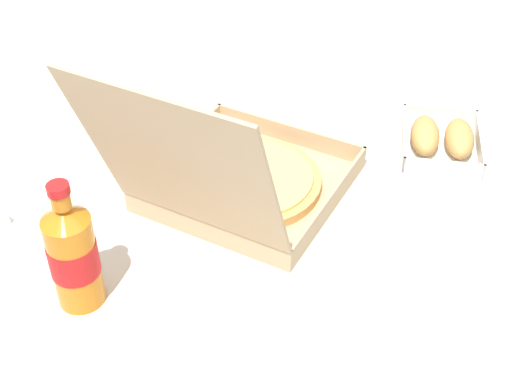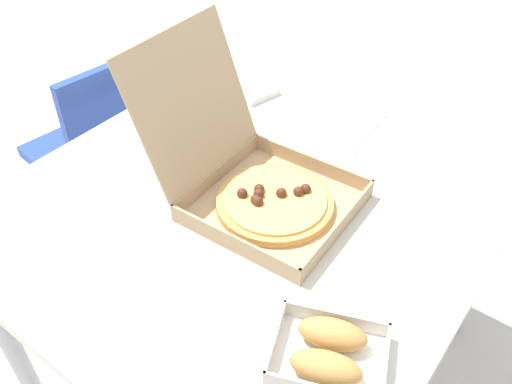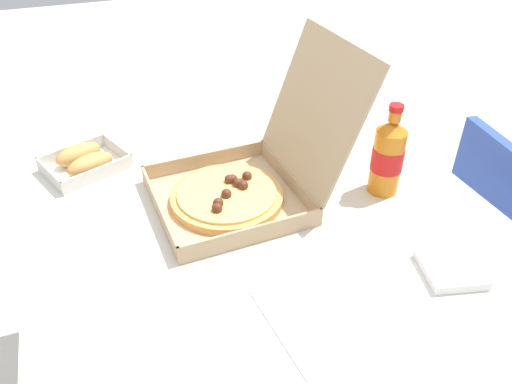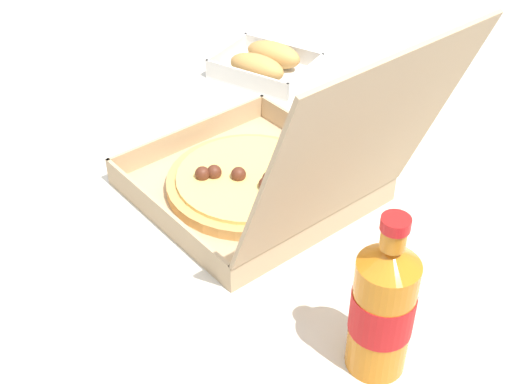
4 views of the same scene
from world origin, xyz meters
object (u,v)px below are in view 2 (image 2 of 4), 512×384
Objects in this scene: paper_menu at (345,126)px; napkin_pile at (254,90)px; cola_bottle at (176,104)px; pizza_box_open at (259,183)px; bread_side_box at (329,352)px; chair at (106,147)px.

napkin_pile is at bearing 86.00° from paper_menu.
napkin_pile is at bearing -5.20° from cola_bottle.
pizza_box_open is 0.34m from cola_bottle.
paper_menu is at bearing -88.13° from napkin_pile.
cola_bottle is 2.04× the size of napkin_pile.
cola_bottle reaches higher than paper_menu.
pizza_box_open reaches higher than napkin_pile.
bread_side_box reaches higher than napkin_pile.
napkin_pile is (0.37, 0.30, -0.04)m from pizza_box_open.
cola_bottle is at bearing -98.93° from chair.
pizza_box_open is at bearing -101.25° from chair.
bread_side_box is 2.11× the size of napkin_pile.
bread_side_box is at bearing -134.70° from napkin_pile.
cola_bottle is 0.30m from napkin_pile.
chair is 1.83× the size of pizza_box_open.
bread_side_box is 0.75m from cola_bottle.
pizza_box_open is at bearing 52.90° from bread_side_box.
pizza_box_open is at bearing 173.56° from paper_menu.
chair is 0.85m from pizza_box_open.
paper_menu is at bearing -0.57° from pizza_box_open.
chair is 3.71× the size of cola_bottle.
pizza_box_open reaches higher than bread_side_box.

